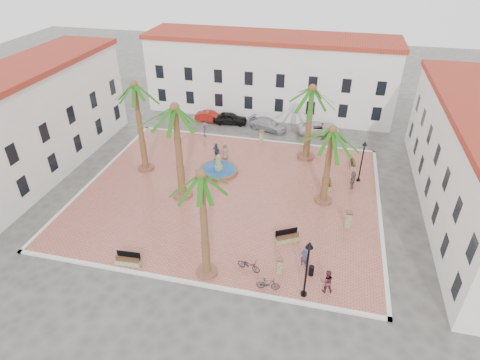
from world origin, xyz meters
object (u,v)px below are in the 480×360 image
at_px(cyclist_a, 304,257).
at_px(litter_bin, 311,271).
at_px(lamppost_e, 363,154).
at_px(bollard_e, 348,219).
at_px(palm_nw, 135,94).
at_px(palm_s, 202,187).
at_px(bench_ne, 353,164).
at_px(car_red, 211,117).
at_px(bollard_se, 280,265).
at_px(pedestrian_north, 205,130).
at_px(car_silver, 268,124).
at_px(car_white, 318,128).
at_px(palm_ne, 312,97).
at_px(bollard_n, 261,136).
at_px(bench_s, 128,261).
at_px(lamppost_s, 308,260).
at_px(cyclist_b, 327,281).
at_px(bicycle_b, 268,284).
at_px(palm_e, 331,139).
at_px(bench_se, 287,238).
at_px(pedestrian_fountain_b, 216,152).
at_px(car_black, 230,118).
at_px(pedestrian_east, 353,180).
at_px(bicycle_a, 249,265).
at_px(fountain, 219,170).
at_px(palm_sw, 176,118).
at_px(bench_e, 328,183).
at_px(pedestrian_fountain_a, 225,151).

bearing_deg(cyclist_a, litter_bin, 147.68).
xyz_separation_m(lamppost_e, bollard_e, (-0.96, -7.30, -2.02)).
relative_size(palm_nw, palm_s, 1.08).
height_order(bench_ne, car_red, car_red).
distance_m(bollard_se, pedestrian_north, 22.30).
height_order(litter_bin, car_silver, car_silver).
bearing_deg(car_white, bollard_se, 162.65).
xyz_separation_m(palm_ne, bollard_n, (-5.12, 2.34, -5.77)).
distance_m(bench_s, car_silver, 25.13).
bearing_deg(lamppost_s, palm_s, 176.48).
height_order(palm_ne, cyclist_b, palm_ne).
bearing_deg(cyclist_b, bicycle_b, -0.21).
distance_m(lamppost_e, bollard_e, 7.63).
bearing_deg(palm_e, bench_se, -111.56).
distance_m(bollard_e, car_red, 23.97).
height_order(bollard_se, pedestrian_fountain_b, pedestrian_fountain_b).
xyz_separation_m(bench_ne, lamppost_s, (-3.06, -17.70, 2.79)).
height_order(car_black, car_red, car_black).
bearing_deg(bicycle_b, pedestrian_fountain_b, 22.75).
bearing_deg(pedestrian_east, bicycle_a, -25.56).
distance_m(fountain, palm_sw, 8.67).
xyz_separation_m(fountain, litter_bin, (9.87, -11.61, 0.11)).
height_order(bench_e, litter_bin, bench_e).
relative_size(bench_e, bollard_e, 1.28).
relative_size(palm_sw, cyclist_a, 5.52).
height_order(palm_ne, bollard_n, palm_ne).
height_order(bench_s, bicycle_a, bench_s).
xyz_separation_m(pedestrian_fountain_a, pedestrian_north, (-3.60, 4.57, -0.07)).
distance_m(bollard_n, cyclist_a, 19.21).
relative_size(pedestrian_fountain_a, car_white, 0.38).
bearing_deg(cyclist_a, bicycle_a, 40.04).
relative_size(bench_ne, bicycle_a, 1.00).
bearing_deg(car_white, palm_e, 170.90).
relative_size(bench_e, bollard_se, 1.53).
xyz_separation_m(cyclist_a, car_red, (-13.60, 22.45, -0.31)).
distance_m(pedestrian_fountain_a, pedestrian_fountain_b, 0.92).
xyz_separation_m(bollard_e, cyclist_a, (-2.92, -5.08, 0.01)).
distance_m(cyclist_a, car_silver, 22.72).
bearing_deg(litter_bin, palm_e, 88.17).
relative_size(bollard_se, pedestrian_fountain_b, 0.66).
bearing_deg(bollard_n, cyclist_b, -67.99).
bearing_deg(litter_bin, palm_ne, 96.70).
xyz_separation_m(bollard_se, car_white, (0.96, 23.20, -0.14)).
bearing_deg(palm_e, car_black, 130.35).
height_order(cyclist_a, cyclist_b, cyclist_b).
bearing_deg(pedestrian_fountain_b, bicycle_b, -30.61).
xyz_separation_m(palm_sw, cyclist_a, (11.30, -6.27, -6.57)).
xyz_separation_m(palm_s, bollard_se, (4.86, 1.20, -6.44)).
relative_size(palm_ne, pedestrian_north, 4.73).
bearing_deg(bollard_n, palm_sw, -112.21).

